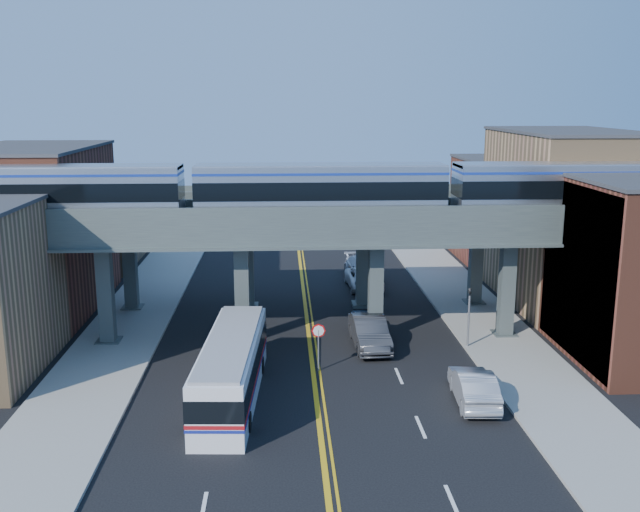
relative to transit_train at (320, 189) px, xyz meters
The scene contains 19 objects.
ground 12.19m from the transit_train, 94.82° to the right, with size 120.00×120.00×0.00m, color black.
sidewalk_west 15.32m from the transit_train, behind, with size 5.00×70.00×0.16m, color gray.
sidewalk_east 14.28m from the transit_train, 10.47° to the left, with size 5.00×70.00×0.16m, color gray.
building_west_b 21.10m from the transit_train, 157.35° to the left, with size 8.00×14.00×11.00m, color brown.
building_west_c 28.90m from the transit_train, 132.40° to the left, with size 8.00×10.00×8.00m, color #A07D53.
building_east_b 19.79m from the transit_train, 24.17° to the left, with size 8.00×14.00×12.00m, color #A07D53.
building_east_c 27.94m from the transit_train, 49.67° to the left, with size 8.00×10.00×9.00m, color brown.
mural_panel 15.10m from the transit_train, 16.08° to the right, with size 0.10×9.50×9.50m, color teal.
elevated_viaduct_near 2.78m from the transit_train, behind, with size 52.00×3.60×7.40m.
elevated_viaduct_far 7.53m from the transit_train, 95.51° to the left, with size 52.00×3.60×7.40m.
transit_train is the anchor object (origin of this frame).
stop_sign 8.95m from the transit_train, 94.29° to the right, with size 0.76×0.09×2.63m.
traffic_signal 11.13m from the transit_train, 13.20° to the right, with size 0.15×0.18×4.10m.
transit_bus 12.33m from the transit_train, 119.69° to the right, with size 3.17×11.43×2.91m.
car_lane_a 8.83m from the transit_train, ahead, with size 1.93×4.81×1.64m, color #11223F.
car_lane_b 8.86m from the transit_train, 27.07° to the right, with size 1.90×5.44×1.79m, color #313133.
car_lane_c 14.99m from the transit_train, 71.15° to the left, with size 2.47×5.35×1.49m, color silver.
car_lane_d 17.81m from the transit_train, 74.05° to the left, with size 2.31×5.68×1.65m, color silver.
car_parked_curb 14.39m from the transit_train, 54.23° to the right, with size 1.74×4.98×1.64m, color #9FA0A4.
Camera 1 is at (-1.57, -33.06, 14.34)m, focal length 40.00 mm.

